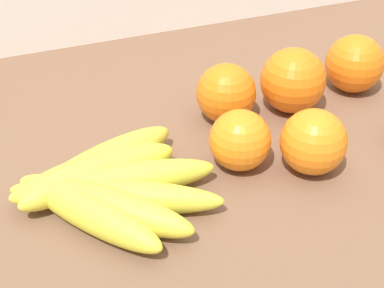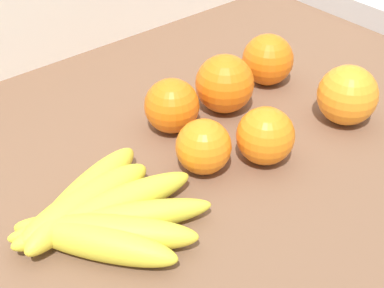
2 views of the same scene
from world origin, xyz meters
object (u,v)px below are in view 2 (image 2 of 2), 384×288
(orange_far_right, at_px, (268,60))
(orange_back_left, at_px, (225,84))
(orange_front, at_px, (348,95))
(orange_right, at_px, (265,136))
(banana_bunch, at_px, (98,216))
(orange_back_right, at_px, (172,106))
(orange_center, at_px, (204,147))

(orange_far_right, bearing_deg, orange_back_left, -172.02)
(orange_far_right, distance_m, orange_front, 0.14)
(orange_back_left, bearing_deg, orange_right, -108.99)
(banana_bunch, distance_m, orange_back_left, 0.28)
(orange_right, xyz_separation_m, orange_back_right, (-0.05, 0.13, 0.00))
(orange_right, distance_m, orange_far_right, 0.19)
(banana_bunch, xyz_separation_m, orange_back_left, (0.26, 0.09, 0.02))
(banana_bunch, xyz_separation_m, orange_right, (0.22, -0.03, 0.02))
(orange_front, relative_size, orange_back_right, 1.11)
(orange_back_left, relative_size, orange_front, 1.00)
(orange_far_right, distance_m, orange_center, 0.23)
(orange_back_right, bearing_deg, orange_back_left, -5.18)
(orange_right, relative_size, orange_back_right, 0.99)
(orange_back_left, distance_m, orange_center, 0.14)
(banana_bunch, bearing_deg, orange_back_left, 18.87)
(orange_right, xyz_separation_m, orange_center, (-0.07, 0.03, -0.00))
(orange_right, distance_m, orange_back_right, 0.13)
(orange_right, xyz_separation_m, orange_far_right, (0.14, 0.13, 0.00))
(orange_far_right, relative_size, orange_back_left, 0.94)
(banana_bunch, height_order, orange_back_left, orange_back_left)
(orange_right, bearing_deg, orange_center, 154.29)
(banana_bunch, distance_m, orange_center, 0.15)
(orange_back_left, bearing_deg, banana_bunch, -161.13)
(orange_far_right, height_order, orange_front, orange_front)
(orange_far_right, distance_m, orange_back_right, 0.19)
(banana_bunch, relative_size, orange_back_right, 2.95)
(banana_bunch, relative_size, orange_far_right, 2.82)
(orange_right, height_order, orange_center, orange_right)
(orange_far_right, bearing_deg, orange_front, -87.51)
(banana_bunch, height_order, orange_center, orange_center)
(orange_far_right, bearing_deg, orange_right, -136.81)
(orange_far_right, relative_size, orange_front, 0.94)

